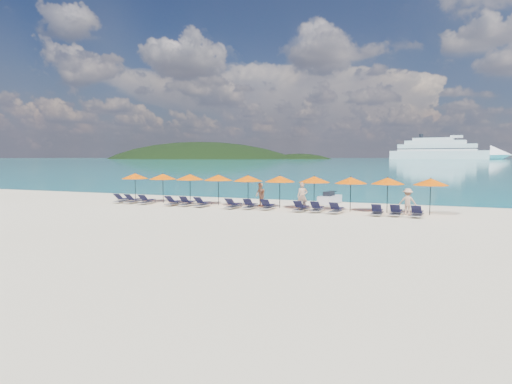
% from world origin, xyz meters
% --- Properties ---
extents(ground, '(1400.00, 1400.00, 0.00)m').
position_xyz_m(ground, '(0.00, 0.00, 0.00)').
color(ground, beige).
extents(sea, '(1600.00, 1300.00, 0.01)m').
position_xyz_m(sea, '(0.00, 660.00, 0.01)').
color(sea, '#1FA9B2').
rests_on(sea, ground).
extents(headland_main, '(374.00, 242.00, 126.50)m').
position_xyz_m(headland_main, '(-300.00, 540.00, -38.00)').
color(headland_main, black).
rests_on(headland_main, ground).
extents(headland_small, '(162.00, 126.00, 85.50)m').
position_xyz_m(headland_small, '(-150.00, 560.00, -35.00)').
color(headland_small, black).
rests_on(headland_small, ground).
extents(cruise_ship, '(151.90, 46.60, 41.77)m').
position_xyz_m(cruise_ship, '(44.36, 612.82, 10.87)').
color(cruise_ship, white).
rests_on(cruise_ship, ground).
extents(jetski, '(1.45, 2.67, 0.90)m').
position_xyz_m(jetski, '(3.79, 8.61, 0.37)').
color(jetski, silver).
rests_on(jetski, ground).
extents(beachgoer_a, '(0.77, 0.61, 1.85)m').
position_xyz_m(beachgoer_a, '(2.92, 3.89, 0.93)').
color(beachgoer_a, tan).
rests_on(beachgoer_a, ground).
extents(beachgoer_b, '(0.93, 0.88, 1.68)m').
position_xyz_m(beachgoer_b, '(-0.45, 5.04, 0.84)').
color(beachgoer_b, tan).
rests_on(beachgoer_b, ground).
extents(beachgoer_c, '(1.06, 0.51, 1.64)m').
position_xyz_m(beachgoer_c, '(9.45, 3.93, 0.82)').
color(beachgoer_c, tan).
rests_on(beachgoer_c, ground).
extents(umbrella_0, '(2.10, 2.10, 2.28)m').
position_xyz_m(umbrella_0, '(-10.71, 4.46, 2.02)').
color(umbrella_0, black).
rests_on(umbrella_0, ground).
extents(umbrella_1, '(2.10, 2.10, 2.28)m').
position_xyz_m(umbrella_1, '(-8.20, 4.51, 2.02)').
color(umbrella_1, black).
rests_on(umbrella_1, ground).
extents(umbrella_2, '(2.10, 2.10, 2.28)m').
position_xyz_m(umbrella_2, '(-5.89, 4.61, 2.02)').
color(umbrella_2, black).
rests_on(umbrella_2, ground).
extents(umbrella_3, '(2.10, 2.10, 2.28)m').
position_xyz_m(umbrella_3, '(-3.55, 4.61, 2.02)').
color(umbrella_3, black).
rests_on(umbrella_3, ground).
extents(umbrella_4, '(2.10, 2.10, 2.28)m').
position_xyz_m(umbrella_4, '(-1.15, 4.44, 2.02)').
color(umbrella_4, black).
rests_on(umbrella_4, ground).
extents(umbrella_5, '(2.10, 2.10, 2.28)m').
position_xyz_m(umbrella_5, '(1.17, 4.49, 2.02)').
color(umbrella_5, black).
rests_on(umbrella_5, ground).
extents(umbrella_6, '(2.10, 2.10, 2.28)m').
position_xyz_m(umbrella_6, '(3.52, 4.70, 2.02)').
color(umbrella_6, black).
rests_on(umbrella_6, ground).
extents(umbrella_7, '(2.10, 2.10, 2.28)m').
position_xyz_m(umbrella_7, '(5.95, 4.47, 2.02)').
color(umbrella_7, black).
rests_on(umbrella_7, ground).
extents(umbrella_8, '(2.10, 2.10, 2.28)m').
position_xyz_m(umbrella_8, '(8.21, 4.69, 2.02)').
color(umbrella_8, black).
rests_on(umbrella_8, ground).
extents(umbrella_9, '(2.10, 2.10, 2.28)m').
position_xyz_m(umbrella_9, '(10.71, 4.50, 2.02)').
color(umbrella_9, black).
rests_on(umbrella_9, ground).
extents(lounger_0, '(0.66, 1.71, 0.66)m').
position_xyz_m(lounger_0, '(-11.12, 3.47, 0.24)').
color(lounger_0, silver).
rests_on(lounger_0, ground).
extents(lounger_1, '(0.74, 1.74, 0.66)m').
position_xyz_m(lounger_1, '(-10.09, 3.43, 0.24)').
color(lounger_1, silver).
rests_on(lounger_1, ground).
extents(lounger_2, '(0.76, 1.74, 0.66)m').
position_xyz_m(lounger_2, '(-8.88, 3.37, 0.24)').
color(lounger_2, silver).
rests_on(lounger_2, ground).
extents(lounger_3, '(0.72, 1.73, 0.66)m').
position_xyz_m(lounger_3, '(-6.44, 3.24, 0.24)').
color(lounger_3, silver).
rests_on(lounger_3, ground).
extents(lounger_4, '(0.71, 1.73, 0.66)m').
position_xyz_m(lounger_4, '(-5.40, 3.37, 0.24)').
color(lounger_4, silver).
rests_on(lounger_4, ground).
extents(lounger_5, '(0.66, 1.71, 0.66)m').
position_xyz_m(lounger_5, '(-4.16, 3.28, 0.24)').
color(lounger_5, silver).
rests_on(lounger_5, ground).
extents(lounger_6, '(0.67, 1.72, 0.66)m').
position_xyz_m(lounger_6, '(-1.73, 3.18, 0.24)').
color(lounger_6, silver).
rests_on(lounger_6, ground).
extents(lounger_7, '(0.72, 1.73, 0.66)m').
position_xyz_m(lounger_7, '(-0.58, 3.44, 0.24)').
color(lounger_7, silver).
rests_on(lounger_7, ground).
extents(lounger_8, '(0.66, 1.71, 0.66)m').
position_xyz_m(lounger_8, '(0.66, 3.47, 0.24)').
color(lounger_8, silver).
rests_on(lounger_8, ground).
extents(lounger_9, '(0.77, 1.75, 0.66)m').
position_xyz_m(lounger_9, '(3.00, 3.33, 0.24)').
color(lounger_9, silver).
rests_on(lounger_9, ground).
extents(lounger_10, '(0.66, 1.72, 0.66)m').
position_xyz_m(lounger_10, '(4.04, 3.40, 0.24)').
color(lounger_10, silver).
rests_on(lounger_10, ground).
extents(lounger_11, '(0.74, 1.74, 0.66)m').
position_xyz_m(lounger_11, '(5.29, 3.25, 0.24)').
color(lounger_11, silver).
rests_on(lounger_11, ground).
extents(lounger_12, '(0.63, 1.70, 0.66)m').
position_xyz_m(lounger_12, '(7.76, 3.18, 0.24)').
color(lounger_12, silver).
rests_on(lounger_12, ground).
extents(lounger_13, '(0.72, 1.73, 0.66)m').
position_xyz_m(lounger_13, '(8.83, 3.33, 0.24)').
color(lounger_13, silver).
rests_on(lounger_13, ground).
extents(lounger_14, '(0.79, 1.75, 0.66)m').
position_xyz_m(lounger_14, '(10.01, 3.27, 0.24)').
color(lounger_14, silver).
rests_on(lounger_14, ground).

